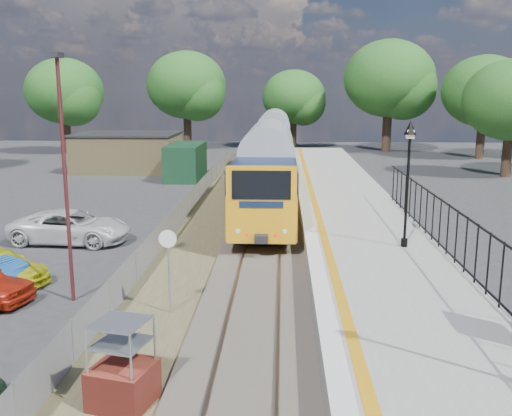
# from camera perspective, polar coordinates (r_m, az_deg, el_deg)

# --- Properties ---
(ground) EXTENTS (120.00, 120.00, 0.00)m
(ground) POSITION_cam_1_polar(r_m,az_deg,el_deg) (15.93, -0.42, -12.54)
(ground) COLOR #2D2D30
(ground) RESTS_ON ground
(track_bed) EXTENTS (5.90, 80.00, 0.29)m
(track_bed) POSITION_cam_1_polar(r_m,az_deg,el_deg) (25.06, -0.30, -3.23)
(track_bed) COLOR #473F38
(track_bed) RESTS_ON ground
(platform) EXTENTS (5.00, 70.00, 0.90)m
(platform) POSITION_cam_1_polar(r_m,az_deg,el_deg) (23.56, 10.92, -3.51)
(platform) COLOR gray
(platform) RESTS_ON ground
(platform_edge) EXTENTS (0.90, 70.00, 0.01)m
(platform_edge) POSITION_cam_1_polar(r_m,az_deg,el_deg) (23.24, 5.92, -2.41)
(platform_edge) COLOR silver
(platform_edge) RESTS_ON platform
(victorian_lamp_north) EXTENTS (0.44, 0.44, 4.60)m
(victorian_lamp_north) POSITION_cam_1_polar(r_m,az_deg,el_deg) (21.12, 15.05, 5.19)
(victorian_lamp_north) COLOR black
(victorian_lamp_north) RESTS_ON platform
(palisade_fence) EXTENTS (0.12, 26.00, 2.00)m
(palisade_fence) POSITION_cam_1_polar(r_m,az_deg,el_deg) (18.32, 20.94, -3.98)
(palisade_fence) COLOR black
(palisade_fence) RESTS_ON platform
(wire_fence) EXTENTS (0.06, 52.00, 1.20)m
(wire_fence) POSITION_cam_1_polar(r_m,az_deg,el_deg) (27.62, -7.79, -0.85)
(wire_fence) COLOR #999EA3
(wire_fence) RESTS_ON ground
(outbuilding) EXTENTS (10.80, 10.10, 3.12)m
(outbuilding) POSITION_cam_1_polar(r_m,az_deg,el_deg) (47.46, -11.65, 5.36)
(outbuilding) COLOR #948253
(outbuilding) RESTS_ON ground
(tree_line) EXTENTS (56.80, 43.80, 11.88)m
(tree_line) POSITION_cam_1_polar(r_m,az_deg,el_deg) (56.51, 3.38, 11.71)
(tree_line) COLOR #332319
(tree_line) RESTS_ON ground
(train) EXTENTS (2.82, 40.83, 3.51)m
(train) POSITION_cam_1_polar(r_m,az_deg,el_deg) (41.92, 1.60, 5.92)
(train) COLOR orange
(train) RESTS_ON ground
(brick_plinth) EXTENTS (1.45, 1.45, 1.92)m
(brick_plinth) POSITION_cam_1_polar(r_m,az_deg,el_deg) (12.61, -13.23, -15.06)
(brick_plinth) COLOR maroon
(brick_plinth) RESTS_ON ground
(speed_sign) EXTENTS (0.52, 0.10, 2.60)m
(speed_sign) POSITION_cam_1_polar(r_m,az_deg,el_deg) (16.83, -8.75, -4.99)
(speed_sign) COLOR #999EA3
(speed_sign) RESTS_ON ground
(carpark_lamp) EXTENTS (0.25, 0.50, 7.62)m
(carpark_lamp) POSITION_cam_1_polar(r_m,az_deg,el_deg) (18.21, -18.62, 4.04)
(carpark_lamp) COLOR #4A181B
(carpark_lamp) RESTS_ON ground
(car_white) EXTENTS (5.29, 2.72, 1.43)m
(car_white) POSITION_cam_1_polar(r_m,az_deg,el_deg) (26.10, -18.04, -1.80)
(car_white) COLOR silver
(car_white) RESTS_ON ground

